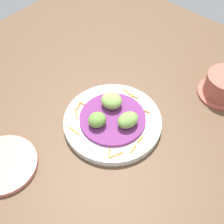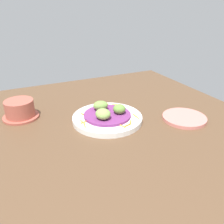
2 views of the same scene
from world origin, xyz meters
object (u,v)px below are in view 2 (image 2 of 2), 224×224
Objects in this scene: main_plate at (107,118)px; terracotta_bowl at (20,110)px; guac_scoop_right at (102,114)px; guac_scoop_center at (101,106)px; guac_scoop_left at (119,109)px; side_plate_small at (184,118)px.

main_plate is 1.92× the size of terracotta_bowl.
guac_scoop_right is 0.42× the size of terracotta_bowl.
terracotta_bowl is at bearing 66.52° from guac_scoop_center.
terracotta_bowl is at bearing 52.62° from guac_scoop_right.
side_plate_small is (-9.56, -21.59, -3.85)cm from guac_scoop_left.
guac_scoop_center is at bearing -113.48° from terracotta_bowl.
terracotta_bowl is (11.68, 26.88, -1.25)cm from guac_scoop_center.
guac_scoop_center is 29.33cm from terracotta_bowl.
terracotta_bowl reaches higher than main_plate.
terracotta_bowl is (17.29, 31.71, -1.24)cm from guac_scoop_left.
guac_scoop_right reaches higher than guac_scoop_center.
side_plate_small is (-8.19, -28.87, -3.92)cm from guac_scoop_right.
side_plate_small is at bearing -113.89° from guac_scoop_left.
guac_scoop_right reaches higher than main_plate.
guac_scoop_left is at bearing -109.30° from main_plate.
guac_scoop_right reaches higher than guac_scoop_left.
guac_scoop_center reaches higher than side_plate_small.
guac_scoop_left is 0.82× the size of guac_scoop_right.
guac_scoop_left and guac_scoop_center have the same top height.
main_plate is 5.58cm from guac_scoop_right.
guac_scoop_left reaches higher than side_plate_small.
terracotta_bowl reaches higher than guac_scoop_center.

